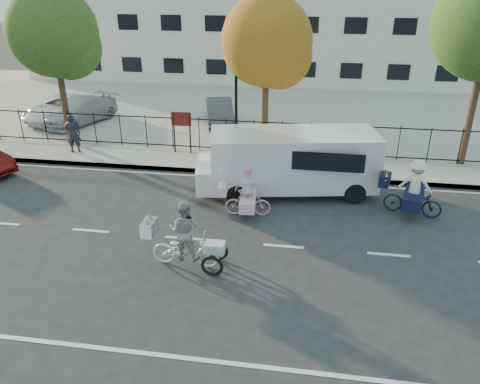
% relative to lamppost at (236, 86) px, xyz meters
% --- Properties ---
extents(ground, '(120.00, 120.00, 0.00)m').
position_rel_lamppost_xyz_m(ground, '(-0.50, -6.80, -3.11)').
color(ground, '#333334').
extents(road_markings, '(60.00, 9.52, 0.01)m').
position_rel_lamppost_xyz_m(road_markings, '(-0.50, -6.80, -3.11)').
color(road_markings, silver).
rests_on(road_markings, ground).
extents(curb, '(60.00, 0.10, 0.15)m').
position_rel_lamppost_xyz_m(curb, '(-0.50, -1.75, -3.04)').
color(curb, '#A8A399').
rests_on(curb, ground).
extents(sidewalk, '(60.00, 2.20, 0.15)m').
position_rel_lamppost_xyz_m(sidewalk, '(-0.50, -0.70, -3.04)').
color(sidewalk, '#A8A399').
rests_on(sidewalk, ground).
extents(parking_lot, '(60.00, 15.60, 0.15)m').
position_rel_lamppost_xyz_m(parking_lot, '(-0.50, 8.20, -3.04)').
color(parking_lot, '#A8A399').
rests_on(parking_lot, ground).
extents(iron_fence, '(58.00, 0.06, 1.50)m').
position_rel_lamppost_xyz_m(iron_fence, '(-0.50, 0.40, -2.21)').
color(iron_fence, black).
rests_on(iron_fence, sidewalk).
extents(building, '(34.00, 10.00, 6.00)m').
position_rel_lamppost_xyz_m(building, '(-0.50, 18.20, -0.11)').
color(building, silver).
rests_on(building, ground).
extents(lamppost, '(0.36, 0.36, 4.33)m').
position_rel_lamppost_xyz_m(lamppost, '(0.00, 0.00, 0.00)').
color(lamppost, black).
rests_on(lamppost, sidewalk).
extents(street_sign, '(0.85, 0.06, 1.80)m').
position_rel_lamppost_xyz_m(street_sign, '(-2.35, 0.00, -1.70)').
color(street_sign, black).
rests_on(street_sign, sidewalk).
extents(zebra_trike, '(2.26, 0.86, 1.94)m').
position_rel_lamppost_xyz_m(zebra_trike, '(-0.08, -8.16, -2.36)').
color(zebra_trike, silver).
rests_on(zebra_trike, ground).
extents(unicorn_bike, '(1.74, 1.22, 1.75)m').
position_rel_lamppost_xyz_m(unicorn_bike, '(1.16, -5.04, -2.47)').
color(unicorn_bike, '#CF9EA8').
rests_on(unicorn_bike, ground).
extents(bull_bike, '(2.14, 1.51, 1.93)m').
position_rel_lamppost_xyz_m(bull_bike, '(6.51, -4.12, -2.34)').
color(bull_bike, '#101B36').
rests_on(bull_bike, ground).
extents(white_van, '(6.66, 3.16, 2.25)m').
position_rel_lamppost_xyz_m(white_van, '(2.41, -3.00, -1.87)').
color(white_van, white).
rests_on(white_van, ground).
extents(pedestrian, '(0.69, 0.52, 1.70)m').
position_rel_lamppost_xyz_m(pedestrian, '(-7.01, -0.65, -2.11)').
color(pedestrian, black).
rests_on(pedestrian, sidewalk).
extents(lot_car_a, '(3.14, 4.63, 1.25)m').
position_rel_lamppost_xyz_m(lot_car_a, '(-8.71, 3.49, -2.34)').
color(lot_car_a, '#A9ABB0').
rests_on(lot_car_a, parking_lot).
extents(lot_car_b, '(2.87, 4.78, 1.24)m').
position_rel_lamppost_xyz_m(lot_car_b, '(-10.03, 3.92, -2.34)').
color(lot_car_b, white).
rests_on(lot_car_b, parking_lot).
extents(lot_car_c, '(2.18, 3.92, 1.23)m').
position_rel_lamppost_xyz_m(lot_car_c, '(-1.58, 4.44, -2.35)').
color(lot_car_c, '#46464D').
rests_on(lot_car_c, parking_lot).
extents(tree_west, '(3.76, 3.76, 6.89)m').
position_rel_lamppost_xyz_m(tree_west, '(-7.69, 0.56, 1.71)').
color(tree_west, '#442D1D').
rests_on(tree_west, ground).
extents(tree_mid, '(3.64, 3.62, 6.64)m').
position_rel_lamppost_xyz_m(tree_mid, '(1.28, 0.59, 1.53)').
color(tree_mid, '#442D1D').
rests_on(tree_mid, ground).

